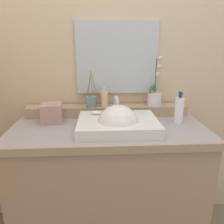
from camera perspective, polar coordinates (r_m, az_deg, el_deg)
wall_back at (r=1.68m, az=-1.56°, el=11.21°), size 2.78×0.20×2.40m
vanity_cabinet at (r=1.58m, az=-0.87°, el=-18.86°), size 1.21×0.58×0.89m
back_ledge at (r=1.56m, az=-1.28°, el=0.38°), size 1.14×0.11×0.07m
sink_basin at (r=1.31m, az=1.55°, el=-3.45°), size 0.47×0.37×0.28m
soap_bar at (r=1.39m, az=-4.17°, el=-0.13°), size 0.07×0.04×0.02m
potted_plant at (r=1.57m, az=11.08°, el=4.18°), size 0.10×0.11×0.34m
soap_dispenser at (r=1.53m, az=-1.99°, el=3.62°), size 0.05×0.05×0.14m
reed_diffuser at (r=1.53m, az=-5.44°, el=2.88°), size 0.09×0.09×0.25m
lotion_bottle at (r=1.47m, az=17.12°, el=0.60°), size 0.06×0.06×0.21m
tissue_box at (r=1.47m, az=-15.46°, el=-0.28°), size 0.14×0.14×0.12m
mirror at (r=1.57m, az=1.33°, el=13.94°), size 0.57×0.02×0.49m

